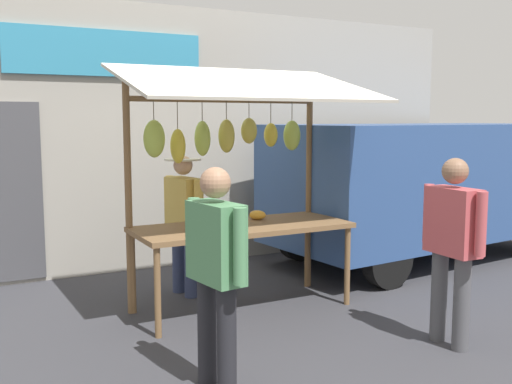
{
  "coord_description": "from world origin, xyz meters",
  "views": [
    {
      "loc": [
        2.67,
        5.37,
        1.96
      ],
      "look_at": [
        0.0,
        0.3,
        1.25
      ],
      "focal_mm": 41.91,
      "sensor_mm": 36.0,
      "label": 1
    }
  ],
  "objects": [
    {
      "name": "ground_plane",
      "position": [
        0.0,
        0.0,
        0.0
      ],
      "size": [
        40.0,
        40.0,
        0.0
      ],
      "primitive_type": "plane",
      "color": "#38383D"
    },
    {
      "name": "street_backdrop",
      "position": [
        0.06,
        -2.2,
        1.7
      ],
      "size": [
        9.0,
        0.3,
        3.4
      ],
      "color": "#9E998E",
      "rests_on": "ground"
    },
    {
      "name": "market_stall",
      "position": [
        0.02,
        -0.06,
        1.57
      ],
      "size": [
        2.5,
        1.46,
        2.5
      ],
      "color": "brown",
      "rests_on": "ground"
    },
    {
      "name": "vendor_with_sunhat",
      "position": [
        0.35,
        -0.75,
        0.91
      ],
      "size": [
        0.4,
        0.66,
        1.56
      ],
      "rotation": [
        0.0,
        0.0,
        1.76
      ],
      "color": "navy",
      "rests_on": "ground"
    },
    {
      "name": "shopper_in_grey_tee",
      "position": [
        -1.14,
        1.73,
        0.94
      ],
      "size": [
        0.23,
        0.7,
        1.63
      ],
      "rotation": [
        0.0,
        0.0,
        -1.6
      ],
      "color": "#4C4C51",
      "rests_on": "ground"
    },
    {
      "name": "shopper_with_shopping_bag",
      "position": [
        0.99,
        1.57,
        0.94
      ],
      "size": [
        0.29,
        0.69,
        1.62
      ],
      "rotation": [
        0.0,
        0.0,
        -1.43
      ],
      "color": "#232328",
      "rests_on": "ground"
    },
    {
      "name": "parked_van",
      "position": [
        -3.08,
        -0.85,
        1.12
      ],
      "size": [
        4.56,
        2.27,
        1.88
      ],
      "rotation": [
        0.0,
        0.0,
        0.1
      ],
      "color": "#2D4C84",
      "rests_on": "ground"
    }
  ]
}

